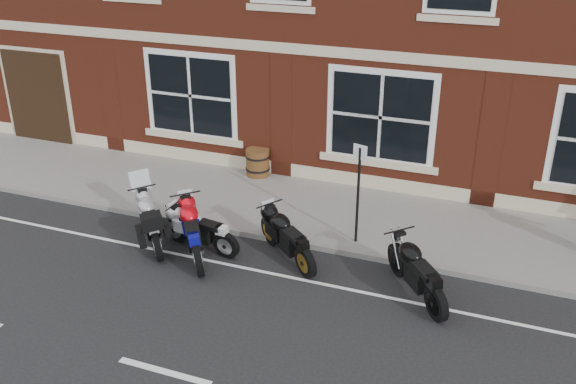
% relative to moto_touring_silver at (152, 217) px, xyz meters
% --- Properties ---
extents(ground, '(80.00, 80.00, 0.00)m').
position_rel_moto_touring_silver_xyz_m(ground, '(2.33, -0.52, -0.57)').
color(ground, black).
rests_on(ground, ground).
extents(sidewalk, '(30.00, 3.00, 0.12)m').
position_rel_moto_touring_silver_xyz_m(sidewalk, '(2.33, 2.48, -0.51)').
color(sidewalk, slate).
rests_on(sidewalk, ground).
extents(kerb, '(30.00, 0.16, 0.12)m').
position_rel_moto_touring_silver_xyz_m(kerb, '(2.33, 0.90, -0.51)').
color(kerb, slate).
rests_on(kerb, ground).
extents(moto_touring_silver, '(1.44, 1.72, 1.39)m').
position_rel_moto_touring_silver_xyz_m(moto_touring_silver, '(0.00, 0.00, 0.00)').
color(moto_touring_silver, black).
rests_on(moto_touring_silver, ground).
extents(moto_sport_red, '(1.36, 1.92, 1.00)m').
position_rel_moto_touring_silver_xyz_m(moto_sport_red, '(1.08, -0.14, 0.01)').
color(moto_sport_red, black).
rests_on(moto_sport_red, ground).
extents(moto_sport_black, '(1.66, 1.44, 0.93)m').
position_rel_moto_touring_silver_xyz_m(moto_sport_black, '(2.90, 0.34, -0.03)').
color(moto_sport_black, black).
rests_on(moto_sport_black, ground).
extents(moto_sport_silver, '(1.89, 0.47, 0.85)m').
position_rel_moto_touring_silver_xyz_m(moto_sport_silver, '(1.05, 0.07, -0.08)').
color(moto_sport_silver, black).
rests_on(moto_sport_silver, ground).
extents(moto_naked_black, '(1.42, 1.79, 0.97)m').
position_rel_moto_touring_silver_xyz_m(moto_naked_black, '(5.55, -0.02, -0.01)').
color(moto_naked_black, black).
rests_on(moto_naked_black, ground).
extents(barrel_planter, '(0.62, 0.62, 0.69)m').
position_rel_moto_touring_silver_xyz_m(barrel_planter, '(0.77, 3.78, -0.10)').
color(barrel_planter, '#4D3A14').
rests_on(barrel_planter, sidewalk).
extents(parking_sign, '(0.30, 0.10, 2.14)m').
position_rel_moto_touring_silver_xyz_m(parking_sign, '(4.05, 1.30, 0.79)').
color(parking_sign, black).
rests_on(parking_sign, sidewalk).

